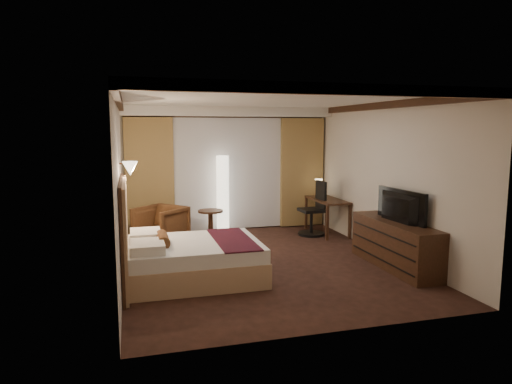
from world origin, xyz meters
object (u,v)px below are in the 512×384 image
object	(u,v)px
desk	(327,216)
armchair	(160,224)
dresser	(395,244)
bed	(194,260)
floor_lamp	(223,194)
television	(395,201)
side_table	(211,224)
office_chair	(312,208)

from	to	relation	value
desk	armchair	bearing A→B (deg)	-179.20
desk	dresser	size ratio (longest dim) A/B	0.63
bed	floor_lamp	world-z (taller)	floor_lamp
dresser	television	xyz separation A→B (m)	(-0.03, 0.00, 0.72)
floor_lamp	television	size ratio (longest dim) A/B	1.44
floor_lamp	dresser	size ratio (longest dim) A/B	0.86
television	floor_lamp	bearing A→B (deg)	29.92
dresser	television	bearing A→B (deg)	180.00
television	bed	bearing A→B (deg)	80.72
side_table	desk	bearing A→B (deg)	-7.62
armchair	television	bearing A→B (deg)	12.38
office_chair	television	world-z (taller)	television
armchair	bed	bearing A→B (deg)	-33.42
floor_lamp	desk	bearing A→B (deg)	-17.06
side_table	floor_lamp	distance (m)	0.72
side_table	desk	distance (m)	2.49
bed	dresser	xyz separation A→B (m)	(3.21, -0.29, 0.09)
bed	dresser	world-z (taller)	dresser
armchair	dresser	bearing A→B (deg)	12.61
desk	office_chair	bearing A→B (deg)	-172.46
bed	television	distance (m)	3.30
dresser	television	size ratio (longest dim) A/B	1.67
desk	television	bearing A→B (deg)	-89.55
floor_lamp	desk	distance (m)	2.29
bed	office_chair	xyz separation A→B (m)	(2.78, 2.20, 0.29)
side_table	floor_lamp	bearing A→B (deg)	44.99
floor_lamp	office_chair	world-z (taller)	floor_lamp
side_table	office_chair	world-z (taller)	office_chair
armchair	desk	size ratio (longest dim) A/B	0.68
armchair	desk	distance (m)	3.51
side_table	television	bearing A→B (deg)	-49.06
side_table	desk	xyz separation A→B (m)	(2.47, -0.33, 0.09)
floor_lamp	office_chair	bearing A→B (deg)	-21.85
bed	armchair	world-z (taller)	armchair
desk	floor_lamp	bearing A→B (deg)	162.94
bed	television	size ratio (longest dim) A/B	1.67
armchair	dresser	world-z (taller)	armchair
floor_lamp	office_chair	size ratio (longest dim) A/B	1.46
bed	desk	world-z (taller)	desk
office_chair	television	xyz separation A→B (m)	(0.40, -2.49, 0.52)
office_chair	television	size ratio (longest dim) A/B	0.99
desk	television	world-z (taller)	television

